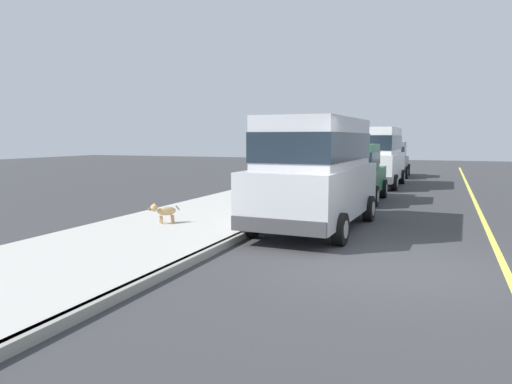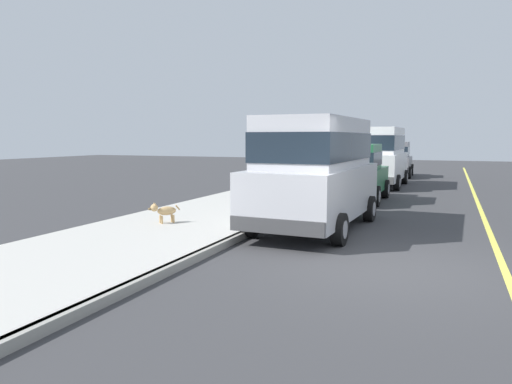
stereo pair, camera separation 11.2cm
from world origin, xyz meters
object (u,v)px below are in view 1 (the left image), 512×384
(car_silver_van, at_px, (316,168))
(car_green_hatchback, at_px, (353,172))
(car_white_van, at_px, (376,154))
(car_grey_hatchback, at_px, (390,159))
(dog_tan, at_px, (164,211))

(car_silver_van, height_order, car_green_hatchback, car_silver_van)
(car_white_van, bearing_deg, car_green_hatchback, -90.53)
(car_green_hatchback, distance_m, car_grey_hatchback, 10.86)
(car_silver_van, xyz_separation_m, car_grey_hatchback, (-0.02, 16.04, -0.42))
(car_green_hatchback, xyz_separation_m, dog_tan, (-3.09, -6.56, -0.55))
(car_silver_van, bearing_deg, dog_tan, -156.55)
(car_silver_van, relative_size, dog_tan, 8.06)
(car_green_hatchback, relative_size, car_white_van, 0.77)
(car_green_hatchback, height_order, dog_tan, car_green_hatchback)
(car_silver_van, height_order, car_grey_hatchback, car_silver_van)
(car_grey_hatchback, relative_size, dog_tan, 6.23)
(car_silver_van, height_order, car_white_van, same)
(car_silver_van, xyz_separation_m, car_white_van, (-0.04, 10.54, 0.00))
(car_silver_van, relative_size, car_white_van, 1.01)
(car_white_van, xyz_separation_m, car_grey_hatchback, (0.02, 5.50, -0.42))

